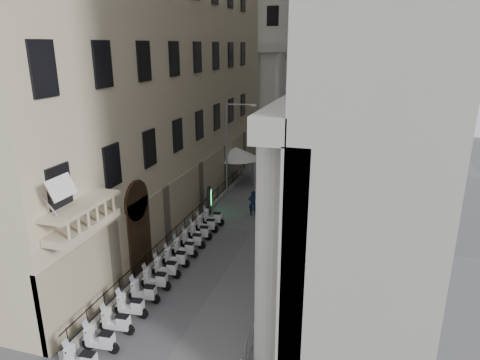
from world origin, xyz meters
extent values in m
cube|color=#B8B5AE|center=(0.00, 48.00, 15.00)|extent=(22.00, 10.00, 30.00)
cylinder|color=silver|center=(-5.12, 27.78, 1.19)|extent=(0.06, 0.06, 2.39)
cylinder|color=silver|center=(-2.08, 27.78, 1.19)|extent=(0.06, 0.06, 2.39)
cylinder|color=silver|center=(-5.12, 30.82, 1.19)|extent=(0.06, 0.06, 2.39)
cylinder|color=silver|center=(-2.08, 30.82, 1.19)|extent=(0.06, 0.06, 2.39)
cube|color=silver|center=(-3.60, 29.30, 2.44)|extent=(3.26, 3.26, 0.13)
cone|color=silver|center=(-3.60, 29.30, 2.99)|extent=(4.35, 4.35, 1.09)
cylinder|color=#95989E|center=(-4.20, 26.29, 4.04)|extent=(0.16, 0.16, 8.07)
cylinder|color=#95989E|center=(-3.00, 26.46, 8.07)|extent=(2.41, 0.46, 0.12)
cube|color=#95989E|center=(-1.90, 26.62, 8.02)|extent=(0.53, 0.29, 0.15)
cube|color=black|center=(-4.20, 21.76, 1.03)|extent=(0.56, 1.01, 2.05)
cube|color=#19E54C|center=(-4.05, 21.81, 1.26)|extent=(0.25, 0.72, 1.14)
imported|color=#0E1A38|center=(-0.69, 22.18, 1.00)|extent=(0.83, 0.64, 2.01)
imported|color=black|center=(2.95, 34.63, 0.88)|extent=(1.07, 0.99, 1.76)
imported|color=black|center=(-2.00, 31.58, 0.82)|extent=(0.90, 0.70, 1.63)
camera|label=1|loc=(7.25, -8.25, 12.92)|focal=32.00mm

